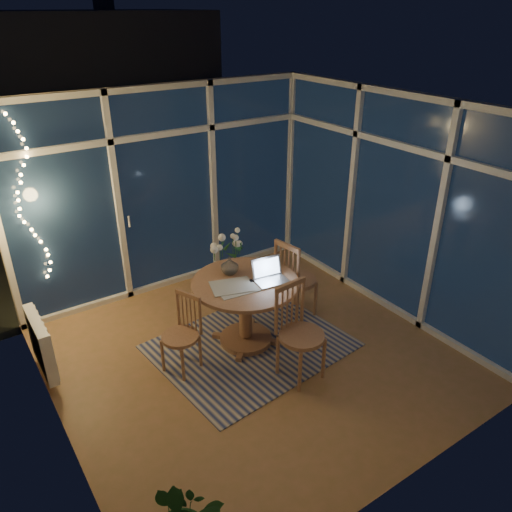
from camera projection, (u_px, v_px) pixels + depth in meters
name	position (u px, v px, depth m)	size (l,w,h in m)	color
floor	(254.00, 355.00, 5.42)	(4.00, 4.00, 0.00)	olive
ceiling	(253.00, 110.00, 4.25)	(4.00, 4.00, 0.00)	white
wall_back	(166.00, 191.00, 6.32)	(4.00, 0.04, 2.60)	beige
wall_front	(418.00, 354.00, 3.36)	(4.00, 0.04, 2.60)	beige
wall_left	(38.00, 311.00, 3.84)	(0.04, 4.00, 2.60)	beige
wall_right	(395.00, 206.00, 5.84)	(0.04, 4.00, 2.60)	beige
window_wall_back	(167.00, 191.00, 6.29)	(4.00, 0.10, 2.60)	white
window_wall_right	(393.00, 207.00, 5.82)	(0.10, 4.00, 2.60)	white
radiator	(41.00, 344.00, 4.94)	(0.10, 0.70, 0.58)	white
fairy_lights	(26.00, 203.00, 5.30)	(0.24, 0.10, 1.85)	#F6BB62
garden_patio	(128.00, 210.00, 9.40)	(12.00, 6.00, 0.10)	black
garden_fence	(86.00, 158.00, 9.09)	(11.00, 0.08, 1.80)	#341C13
neighbour_roof	(48.00, 66.00, 10.87)	(7.00, 3.00, 2.20)	#34373F
garden_shrubs	(80.00, 229.00, 7.34)	(0.90, 0.90, 0.90)	black
rug	(251.00, 345.00, 5.56)	(2.00, 1.60, 0.01)	beige
dining_table	(246.00, 312.00, 5.46)	(1.15, 1.15, 0.78)	#8D5F3F
chair_left	(180.00, 335.00, 5.02)	(0.40, 0.40, 0.86)	#8D5F3F
chair_right	(297.00, 278.00, 5.88)	(0.48, 0.48, 1.04)	#8D5F3F
chair_front	(302.00, 334.00, 4.89)	(0.48, 0.48, 1.04)	#8D5F3F
laptop	(272.00, 271.00, 5.23)	(0.34, 0.29, 0.25)	silver
flower_vase	(230.00, 265.00, 5.39)	(0.20, 0.20, 0.21)	silver
bowl	(270.00, 266.00, 5.55)	(0.15, 0.15, 0.04)	white
newspapers	(234.00, 288.00, 5.16)	(0.42, 0.32, 0.01)	#B8B5AF
phone	(248.00, 282.00, 5.27)	(0.11, 0.05, 0.01)	black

